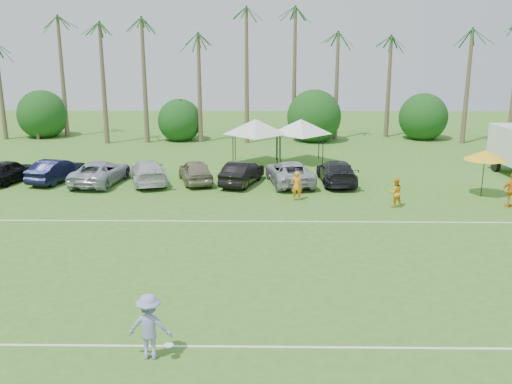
{
  "coord_description": "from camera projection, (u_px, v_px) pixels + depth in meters",
  "views": [
    {
      "loc": [
        1.59,
        -13.01,
        8.72
      ],
      "look_at": [
        1.2,
        13.7,
        1.6
      ],
      "focal_mm": 40.0,
      "sensor_mm": 36.0,
      "label": 1
    }
  ],
  "objects": [
    {
      "name": "palm_tree_1",
      "position": [
        52.0,
        45.0,
        49.64
      ],
      "size": [
        2.4,
        2.4,
        9.9
      ],
      "color": "brown",
      "rests_on": "ground"
    },
    {
      "name": "sideline_player_b",
      "position": [
        395.0,
        192.0,
        30.64
      ],
      "size": [
        0.89,
        0.76,
        1.6
      ],
      "primitive_type": "imported",
      "rotation": [
        0.0,
        0.0,
        3.35
      ],
      "color": "#FFA41C",
      "rests_on": "ground"
    },
    {
      "name": "parked_car_7",
      "position": [
        337.0,
        172.0,
        35.73
      ],
      "size": [
        2.29,
        5.12,
        1.46
      ],
      "primitive_type": "imported",
      "rotation": [
        0.0,
        0.0,
        3.19
      ],
      "color": "black",
      "rests_on": "ground"
    },
    {
      "name": "bush_tree_0",
      "position": [
        41.0,
        118.0,
        52.32
      ],
      "size": [
        4.0,
        4.0,
        4.0
      ],
      "color": "brown",
      "rests_on": "ground"
    },
    {
      "name": "canopy_tent_left",
      "position": [
        255.0,
        119.0,
        40.61
      ],
      "size": [
        4.74,
        4.74,
        3.84
      ],
      "color": "black",
      "rests_on": "ground"
    },
    {
      "name": "parked_car_2",
      "position": [
        100.0,
        172.0,
        35.69
      ],
      "size": [
        3.07,
        5.52,
        1.46
      ],
      "primitive_type": "imported",
      "rotation": [
        0.0,
        0.0,
        3.01
      ],
      "color": "#A6A9B5",
      "rests_on": "ground"
    },
    {
      "name": "bush_tree_1",
      "position": [
        182.0,
        118.0,
        52.14
      ],
      "size": [
        4.0,
        4.0,
        4.0
      ],
      "color": "brown",
      "rests_on": "ground"
    },
    {
      "name": "market_umbrella",
      "position": [
        485.0,
        155.0,
        32.37
      ],
      "size": [
        2.41,
        2.41,
        2.68
      ],
      "color": "black",
      "rests_on": "ground"
    },
    {
      "name": "bush_tree_3",
      "position": [
        423.0,
        119.0,
        51.82
      ],
      "size": [
        4.0,
        4.0,
        4.0
      ],
      "color": "brown",
      "rests_on": "ground"
    },
    {
      "name": "parked_car_6",
      "position": [
        290.0,
        172.0,
        35.6
      ],
      "size": [
        3.24,
        5.57,
        1.46
      ],
      "primitive_type": "imported",
      "rotation": [
        0.0,
        0.0,
        3.31
      ],
      "color": "#A7AAB0",
      "rests_on": "ground"
    },
    {
      "name": "bush_tree_2",
      "position": [
        313.0,
        119.0,
        51.96
      ],
      "size": [
        4.0,
        4.0,
        4.0
      ],
      "color": "brown",
      "rests_on": "ground"
    },
    {
      "name": "palm_tree_5",
      "position": [
        246.0,
        45.0,
        49.4
      ],
      "size": [
        2.4,
        2.4,
        9.9
      ],
      "color": "brown",
      "rests_on": "ground"
    },
    {
      "name": "palm_tree_2",
      "position": [
        108.0,
        34.0,
        49.35
      ],
      "size": [
        2.4,
        2.4,
        10.9
      ],
      "color": "brown",
      "rests_on": "ground"
    },
    {
      "name": "canopy_tent_right",
      "position": [
        301.0,
        119.0,
        41.22
      ],
      "size": [
        4.6,
        4.6,
        3.73
      ],
      "color": "black",
      "rests_on": "ground"
    },
    {
      "name": "field_lines",
      "position": [
        224.0,
        268.0,
        22.56
      ],
      "size": [
        80.0,
        12.1,
        0.01
      ],
      "color": "white",
      "rests_on": "ground"
    },
    {
      "name": "parked_car_3",
      "position": [
        148.0,
        172.0,
        35.77
      ],
      "size": [
        3.43,
        5.41,
        1.46
      ],
      "primitive_type": "imported",
      "rotation": [
        0.0,
        0.0,
        3.44
      ],
      "color": "silver",
      "rests_on": "ground"
    },
    {
      "name": "parked_car_0",
      "position": [
        8.0,
        171.0,
        36.02
      ],
      "size": [
        2.88,
        4.6,
        1.46
      ],
      "primitive_type": "imported",
      "rotation": [
        0.0,
        0.0,
        2.85
      ],
      "color": "black",
      "rests_on": "ground"
    },
    {
      "name": "frisbee_player",
      "position": [
        150.0,
        326.0,
        15.96
      ],
      "size": [
        1.31,
        0.79,
        1.93
      ],
      "rotation": [
        0.0,
        0.0,
        3.08
      ],
      "color": "#8E8DC8",
      "rests_on": "ground"
    },
    {
      "name": "parked_car_4",
      "position": [
        195.0,
        171.0,
        35.92
      ],
      "size": [
        2.86,
        4.59,
        1.46
      ],
      "primitive_type": "imported",
      "rotation": [
        0.0,
        0.0,
        3.43
      ],
      "color": "gray",
      "rests_on": "ground"
    },
    {
      "name": "palm_tree_4",
      "position": [
        201.0,
        55.0,
        49.68
      ],
      "size": [
        2.4,
        2.4,
        8.9
      ],
      "color": "brown",
      "rests_on": "ground"
    },
    {
      "name": "palm_tree_7",
      "position": [
        339.0,
        24.0,
        48.84
      ],
      "size": [
        2.4,
        2.4,
        11.9
      ],
      "color": "brown",
      "rests_on": "ground"
    },
    {
      "name": "sideline_player_a",
      "position": [
        297.0,
        186.0,
        31.9
      ],
      "size": [
        0.63,
        0.43,
        1.68
      ],
      "primitive_type": "imported",
      "rotation": [
        0.0,
        0.0,
        3.09
      ],
      "color": "orange",
      "rests_on": "ground"
    },
    {
      "name": "parked_car_1",
      "position": [
        56.0,
        170.0,
        36.19
      ],
      "size": [
        2.67,
        4.68,
        1.46
      ],
      "primitive_type": "imported",
      "rotation": [
        0.0,
        0.0,
        2.87
      ],
      "color": "black",
      "rests_on": "ground"
    },
    {
      "name": "parked_car_5",
      "position": [
        242.0,
        173.0,
        35.51
      ],
      "size": [
        2.8,
        4.69,
        1.46
      ],
      "primitive_type": "imported",
      "rotation": [
        0.0,
        0.0,
        2.84
      ],
      "color": "black",
      "rests_on": "ground"
    },
    {
      "name": "palm_tree_8",
      "position": [
        396.0,
        55.0,
        49.43
      ],
      "size": [
        2.4,
        2.4,
        8.9
      ],
      "color": "brown",
      "rests_on": "ground"
    },
    {
      "name": "sideline_player_c",
      "position": [
        512.0,
        190.0,
        30.52
      ],
      "size": [
        1.15,
        0.58,
        1.89
      ],
      "primitive_type": "imported",
      "rotation": [
        0.0,
        0.0,
        3.26
      ],
      "color": "orange",
      "rests_on": "ground"
    },
    {
      "name": "palm_tree_9",
      "position": [
        455.0,
        45.0,
        49.14
      ],
      "size": [
        2.4,
        2.4,
        9.9
      ],
      "color": "brown",
      "rests_on": "ground"
    },
    {
      "name": "palm_tree_3",
      "position": [
        154.0,
        24.0,
        49.07
      ],
      "size": [
        2.4,
        2.4,
        11.9
      ],
      "color": "brown",
      "rests_on": "ground"
    },
    {
      "name": "palm_tree_6",
      "position": [
        293.0,
        34.0,
        49.12
      ],
      "size": [
        2.4,
        2.4,
        10.9
      ],
      "color": "brown",
      "rests_on": "ground"
    }
  ]
}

